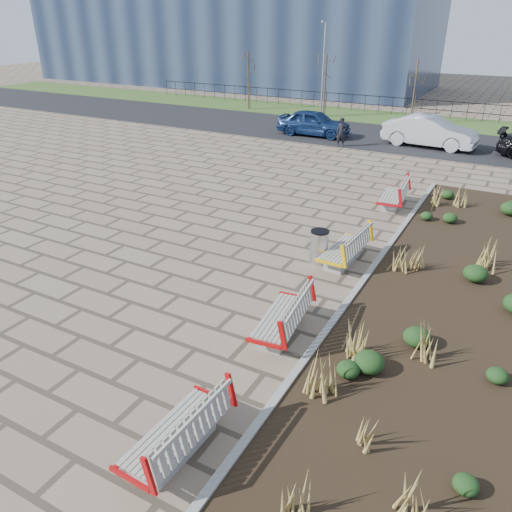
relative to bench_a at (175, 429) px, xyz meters
The scene contains 19 objects.
ground 3.90m from the bench_a, 140.90° to the left, with size 120.00×120.00×0.00m, color #796953.
planting_bed 8.13m from the bench_a, 66.40° to the left, with size 4.50×18.00×0.10m, color black.
planting_curb 7.51m from the bench_a, 82.95° to the left, with size 0.16×18.00×0.15m, color gray.
grass_verge_far 30.59m from the bench_a, 95.63° to the left, with size 80.00×5.00×0.04m, color #33511E.
road 24.63m from the bench_a, 97.00° to the left, with size 80.00×7.00×0.02m, color black.
bench_a is the anchor object (origin of this frame).
bench_b 3.82m from the bench_a, 90.00° to the left, with size 0.90×2.10×1.00m, color red, non-canonical shape.
bench_c 7.88m from the bench_a, 90.00° to the left, with size 0.90×2.10×1.00m, color yellow, non-canonical shape.
bench_d 13.17m from the bench_a, 90.00° to the left, with size 0.90×2.10×1.00m, color red, non-canonical shape.
litter_bin 7.61m from the bench_a, 94.69° to the left, with size 0.51×0.51×0.96m, color #B2B2B7.
pedestrian 21.65m from the bench_a, 103.02° to the left, with size 0.56×0.37×1.55m, color black.
car_blue 24.05m from the bench_a, 107.51° to the left, with size 1.71×4.26×1.45m, color navy.
car_silver 23.36m from the bench_a, 91.83° to the left, with size 1.69×4.84×1.60m, color #B3B6BC.
tree_a 32.63m from the bench_a, 117.40° to the left, with size 1.40×1.40×4.00m, color #4C3D2D, non-canonical shape.
tree_b 30.34m from the bench_a, 107.28° to the left, with size 1.40×1.40×4.00m, color #4C3D2D, non-canonical shape.
tree_c 29.13m from the bench_a, 95.92° to the left, with size 1.40×1.40×4.00m, color #4C3D2D, non-canonical shape.
lamp_west 29.94m from the bench_a, 107.56° to the left, with size 0.24×0.60×6.00m, color gray, non-canonical shape.
railing_fence 32.08m from the bench_a, 95.37° to the left, with size 44.00×0.10×1.20m, color black, non-canonical shape.
building_glass 49.75m from the bench_a, 120.50° to the left, with size 40.00×14.00×15.00m, color #192338.
Camera 1 is at (6.99, -7.02, 6.45)m, focal length 35.00 mm.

